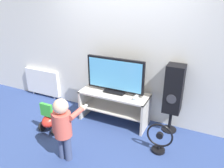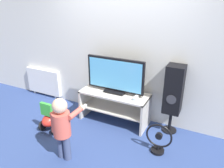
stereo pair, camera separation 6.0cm
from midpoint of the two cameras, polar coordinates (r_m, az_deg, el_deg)
The scene contains 12 objects.
ground_plane at distance 3.92m, azimuth -1.39°, elevation -11.27°, with size 16.00×16.00×0.00m, color navy.
wall_back at distance 3.87m, azimuth 2.29°, elevation 9.40°, with size 10.00×0.06×2.60m.
tv_stand at distance 3.92m, azimuth 0.18°, elevation -4.88°, with size 1.22×0.49×0.57m.
television at distance 3.73m, azimuth 0.34°, elevation 2.10°, with size 1.04×0.20×0.62m.
game_console at distance 3.63m, azimuth 5.79°, elevation -3.51°, with size 0.05×0.17×0.05m.
remote_primary at distance 3.87m, azimuth -5.74°, elevation -2.00°, with size 0.08×0.13×0.03m.
remote_secondary at distance 3.75m, azimuth -3.26°, elevation -2.76°, with size 0.10×0.13×0.03m.
child at distance 3.06m, azimuth -13.17°, elevation -10.32°, with size 0.36×0.52×0.95m.
speaker_tower at distance 3.62m, azimuth 15.37°, elevation -1.60°, with size 0.28×0.28×1.18m.
floor_fan at distance 3.36m, azimuth 11.74°, elevation -13.95°, with size 0.39×0.20×0.48m.
ride_on_toy at distance 3.92m, azimuth -15.62°, elevation -8.66°, with size 0.31×0.48×0.55m.
radiator at distance 5.13m, azimuth -18.01°, elevation 0.50°, with size 0.88×0.08×0.63m.
Camera 1 is at (1.45, -2.90, 2.21)m, focal length 35.00 mm.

